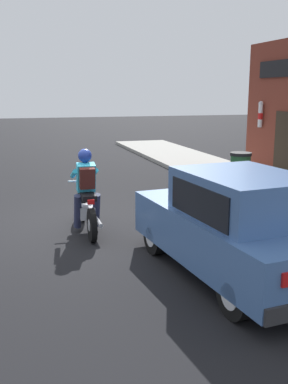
# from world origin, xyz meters

# --- Properties ---
(ground_plane) EXTENTS (80.00, 80.00, 0.00)m
(ground_plane) POSITION_xyz_m (0.00, 0.00, 0.00)
(ground_plane) COLOR black
(sidewalk_curb) EXTENTS (2.60, 22.00, 0.14)m
(sidewalk_curb) POSITION_xyz_m (5.41, 3.00, 0.07)
(sidewalk_curb) COLOR #9E9B93
(sidewalk_curb) RESTS_ON ground
(motorcycle_with_rider) EXTENTS (0.56, 2.02, 1.62)m
(motorcycle_with_rider) POSITION_xyz_m (0.15, -0.47, 0.68)
(motorcycle_with_rider) COLOR black
(motorcycle_with_rider) RESTS_ON ground
(car_hatchback) EXTENTS (1.99, 3.92, 1.57)m
(car_hatchback) POSITION_xyz_m (1.88, -3.26, 0.77)
(car_hatchback) COLOR black
(car_hatchback) RESTS_ON ground
(trash_bin) EXTENTS (0.56, 0.56, 0.98)m
(trash_bin) POSITION_xyz_m (4.58, 1.57, 0.64)
(trash_bin) COLOR #23512D
(trash_bin) RESTS_ON sidewalk_curb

